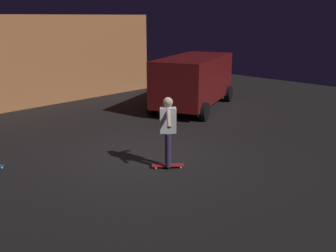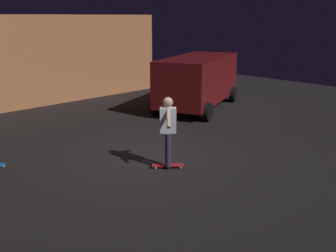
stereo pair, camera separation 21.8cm
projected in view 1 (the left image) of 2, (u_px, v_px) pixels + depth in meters
The scene contains 5 objects.
ground_plane at pixel (145, 158), 10.01m from camera, with size 28.00×28.00×0.00m, color black.
low_building at pixel (7, 60), 15.94m from camera, with size 12.75×3.21×3.61m.
parked_van at pixel (194, 79), 15.18m from camera, with size 4.98×3.59×2.03m.
skateboard_ridden at pixel (168, 165), 9.35m from camera, with size 0.71×0.67×0.07m.
skater at pixel (168, 127), 9.08m from camera, with size 0.73×0.79×1.67m.
Camera 1 is at (-6.30, -7.00, 3.54)m, focal length 41.27 mm.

